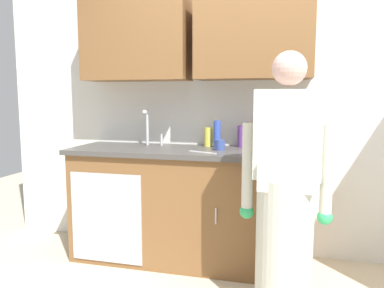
{
  "coord_description": "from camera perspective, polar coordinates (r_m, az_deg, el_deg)",
  "views": [
    {
      "loc": [
        0.22,
        -2.21,
        1.35
      ],
      "look_at": [
        -0.49,
        0.55,
        1.0
      ],
      "focal_mm": 34.89,
      "sensor_mm": 36.0,
      "label": 1
    }
  ],
  "objects": [
    {
      "name": "bottle_dish_liquid",
      "position": [
        3.09,
        13.0,
        1.36
      ],
      "size": [
        0.06,
        0.06,
        0.23
      ],
      "primitive_type": "cylinder",
      "color": "#E05933",
      "rests_on": "countertop"
    },
    {
      "name": "countertop",
      "position": [
        3.04,
        -0.47,
        -1.13
      ],
      "size": [
        1.96,
        0.66,
        0.04
      ],
      "primitive_type": "cube",
      "color": "#474442",
      "rests_on": "counter_cabinet"
    },
    {
      "name": "knife_on_counter",
      "position": [
        2.83,
        1.66,
        -1.26
      ],
      "size": [
        0.23,
        0.11,
        0.01
      ],
      "primitive_type": "cube",
      "rotation": [
        0.0,
        0.0,
        5.9
      ],
      "color": "silver",
      "rests_on": "countertop"
    },
    {
      "name": "cup_by_sink",
      "position": [
        2.96,
        4.31,
        -0.15
      ],
      "size": [
        0.08,
        0.08,
        0.08
      ],
      "primitive_type": "cylinder",
      "color": "#33478C",
      "rests_on": "countertop"
    },
    {
      "name": "sink",
      "position": [
        3.16,
        -7.08,
        -0.76
      ],
      "size": [
        0.5,
        0.36,
        0.35
      ],
      "color": "#B7BABF",
      "rests_on": "counter_cabinet"
    },
    {
      "name": "person_at_sink",
      "position": [
        2.34,
        14.03,
        -9.55
      ],
      "size": [
        0.55,
        0.34,
        1.62
      ],
      "color": "white",
      "rests_on": "ground"
    },
    {
      "name": "kitchen_wall_with_uppers",
      "position": [
        3.22,
        8.09,
        9.17
      ],
      "size": [
        4.8,
        0.44,
        2.7
      ],
      "color": "silver",
      "rests_on": "ground"
    },
    {
      "name": "counter_cabinet",
      "position": [
        3.14,
        -0.53,
        -9.66
      ],
      "size": [
        1.9,
        0.62,
        0.9
      ],
      "color": "brown",
      "rests_on": "ground"
    },
    {
      "name": "sponge",
      "position": [
        2.76,
        12.98,
        -1.39
      ],
      "size": [
        0.11,
        0.07,
        0.03
      ],
      "primitive_type": "cube",
      "color": "#4CBF4C",
      "rests_on": "countertop"
    },
    {
      "name": "bottle_water_short",
      "position": [
        3.2,
        2.54,
        1.1
      ],
      "size": [
        0.07,
        0.07,
        0.16
      ],
      "primitive_type": "cylinder",
      "color": "#D8D14C",
      "rests_on": "countertop"
    },
    {
      "name": "bottle_soap",
      "position": [
        3.12,
        3.85,
        1.52
      ],
      "size": [
        0.06,
        0.06,
        0.23
      ],
      "primitive_type": "cylinder",
      "color": "#334CB2",
      "rests_on": "countertop"
    },
    {
      "name": "bottle_cleaner_spray",
      "position": [
        3.15,
        10.2,
        1.95
      ],
      "size": [
        0.06,
        0.06,
        0.28
      ],
      "primitive_type": "cylinder",
      "color": "#E05933",
      "rests_on": "countertop"
    },
    {
      "name": "bottle_water_tall",
      "position": [
        3.16,
        7.74,
        1.16
      ],
      "size": [
        0.08,
        0.08,
        0.18
      ],
      "primitive_type": "cylinder",
      "color": "#66388C",
      "rests_on": "countertop"
    }
  ]
}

